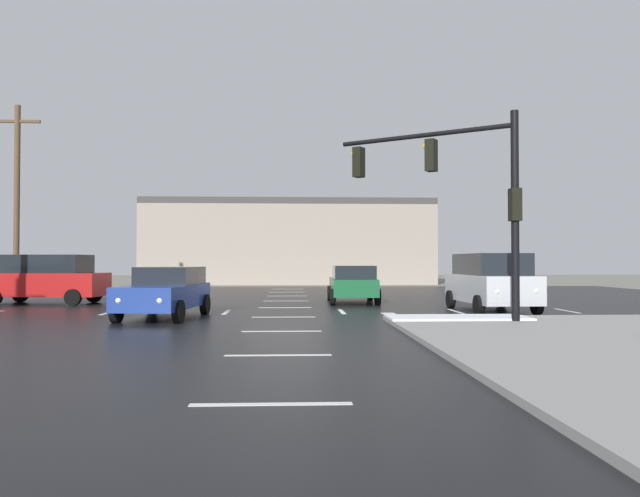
{
  "coord_description": "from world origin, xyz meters",
  "views": [
    {
      "loc": [
        0.25,
        -21.7,
        1.77
      ],
      "look_at": [
        1.5,
        5.87,
        2.35
      ],
      "focal_mm": 35.04,
      "sensor_mm": 36.0,
      "label": 1
    }
  ],
  "objects_px": {
    "traffic_signal_mast": "(461,183)",
    "suv_red": "(46,278)",
    "suv_silver": "(491,281)",
    "sedan_blue": "(166,291)",
    "sedan_green": "(353,283)",
    "utility_pole_far": "(17,197)"
  },
  "relations": [
    {
      "from": "traffic_signal_mast",
      "to": "suv_red",
      "type": "bearing_deg",
      "value": 5.23
    },
    {
      "from": "suv_silver",
      "to": "sedan_blue",
      "type": "xyz_separation_m",
      "value": [
        -10.96,
        -2.12,
        -0.24
      ]
    },
    {
      "from": "suv_silver",
      "to": "sedan_blue",
      "type": "distance_m",
      "value": 11.16
    },
    {
      "from": "traffic_signal_mast",
      "to": "suv_silver",
      "type": "distance_m",
      "value": 5.43
    },
    {
      "from": "suv_red",
      "to": "sedan_green",
      "type": "height_order",
      "value": "suv_red"
    },
    {
      "from": "traffic_signal_mast",
      "to": "sedan_green",
      "type": "relative_size",
      "value": 1.27
    },
    {
      "from": "sedan_blue",
      "to": "utility_pole_far",
      "type": "distance_m",
      "value": 15.57
    },
    {
      "from": "suv_red",
      "to": "sedan_green",
      "type": "xyz_separation_m",
      "value": [
        12.75,
        0.02,
        -0.24
      ]
    },
    {
      "from": "sedan_green",
      "to": "sedan_blue",
      "type": "bearing_deg",
      "value": 136.98
    },
    {
      "from": "utility_pole_far",
      "to": "traffic_signal_mast",
      "type": "bearing_deg",
      "value": -36.15
    },
    {
      "from": "suv_red",
      "to": "sedan_blue",
      "type": "height_order",
      "value": "suv_red"
    },
    {
      "from": "suv_red",
      "to": "sedan_green",
      "type": "bearing_deg",
      "value": -173.44
    },
    {
      "from": "traffic_signal_mast",
      "to": "sedan_blue",
      "type": "relative_size",
      "value": 1.24
    },
    {
      "from": "sedan_blue",
      "to": "sedan_green",
      "type": "xyz_separation_m",
      "value": [
        6.5,
        6.65,
        0.0
      ]
    },
    {
      "from": "traffic_signal_mast",
      "to": "sedan_blue",
      "type": "height_order",
      "value": "traffic_signal_mast"
    },
    {
      "from": "suv_silver",
      "to": "utility_pole_far",
      "type": "bearing_deg",
      "value": -116.2
    },
    {
      "from": "suv_silver",
      "to": "sedan_blue",
      "type": "height_order",
      "value": "suv_silver"
    },
    {
      "from": "sedan_green",
      "to": "utility_pole_far",
      "type": "height_order",
      "value": "utility_pole_far"
    },
    {
      "from": "traffic_signal_mast",
      "to": "sedan_blue",
      "type": "xyz_separation_m",
      "value": [
        -8.81,
        1.89,
        -3.2
      ]
    },
    {
      "from": "suv_red",
      "to": "sedan_green",
      "type": "relative_size",
      "value": 1.09
    },
    {
      "from": "suv_red",
      "to": "sedan_blue",
      "type": "distance_m",
      "value": 9.11
    },
    {
      "from": "traffic_signal_mast",
      "to": "suv_red",
      "type": "height_order",
      "value": "traffic_signal_mast"
    }
  ]
}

